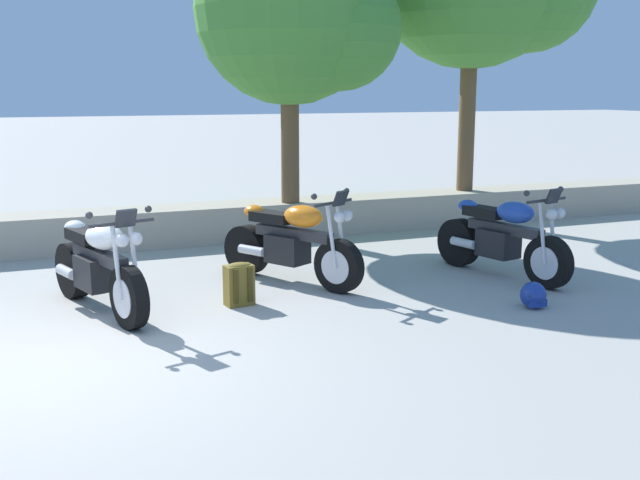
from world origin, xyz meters
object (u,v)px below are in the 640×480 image
(motorcycle_blue_far_right, at_px, (503,238))
(rider_backpack, at_px, (239,283))
(motorcycle_white_near_left, at_px, (99,267))
(rider_helmet, at_px, (534,295))
(leafy_tree_far_left, at_px, (300,14))
(motorcycle_orange_centre, at_px, (292,243))

(motorcycle_blue_far_right, xyz_separation_m, rider_backpack, (-3.36, -0.00, -0.24))
(motorcycle_white_near_left, height_order, rider_helmet, motorcycle_white_near_left)
(rider_backpack, xyz_separation_m, leafy_tree_far_left, (1.93, 3.29, 3.13))
(motorcycle_white_near_left, relative_size, leafy_tree_far_left, 0.47)
(motorcycle_blue_far_right, distance_m, leafy_tree_far_left, 4.60)
(rider_backpack, relative_size, rider_helmet, 1.68)
(motorcycle_blue_far_right, distance_m, rider_backpack, 3.37)
(motorcycle_white_near_left, relative_size, rider_helmet, 7.21)
(leafy_tree_far_left, bearing_deg, motorcycle_orange_centre, -112.50)
(rider_backpack, height_order, rider_helmet, rider_backpack)
(rider_backpack, bearing_deg, motorcycle_blue_far_right, 0.07)
(motorcycle_orange_centre, height_order, motorcycle_blue_far_right, same)
(rider_helmet, height_order, leafy_tree_far_left, leafy_tree_far_left)
(motorcycle_blue_far_right, distance_m, rider_helmet, 1.41)
(leafy_tree_far_left, bearing_deg, rider_helmet, -78.32)
(motorcycle_blue_far_right, xyz_separation_m, leafy_tree_far_left, (-1.43, 3.28, 2.89))
(rider_helmet, distance_m, leafy_tree_far_left, 5.67)
(motorcycle_white_near_left, bearing_deg, rider_helmet, -19.78)
(motorcycle_white_near_left, height_order, leafy_tree_far_left, leafy_tree_far_left)
(motorcycle_orange_centre, bearing_deg, motorcycle_white_near_left, -170.11)
(motorcycle_orange_centre, height_order, rider_backpack, motorcycle_orange_centre)
(rider_backpack, height_order, leafy_tree_far_left, leafy_tree_far_left)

